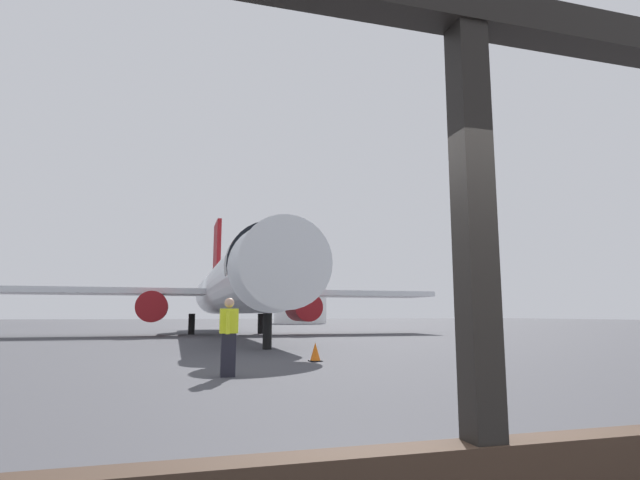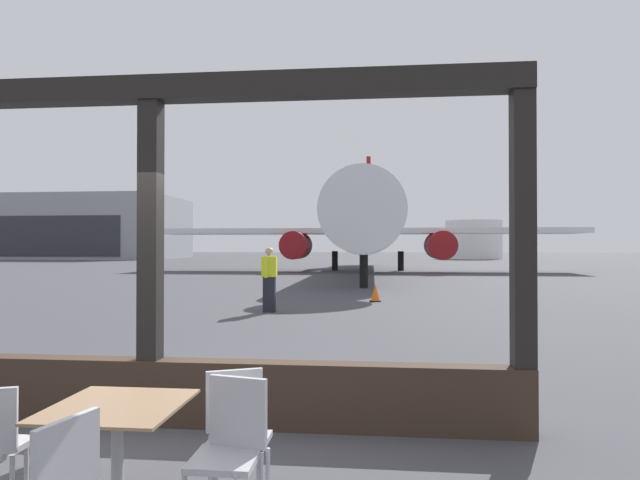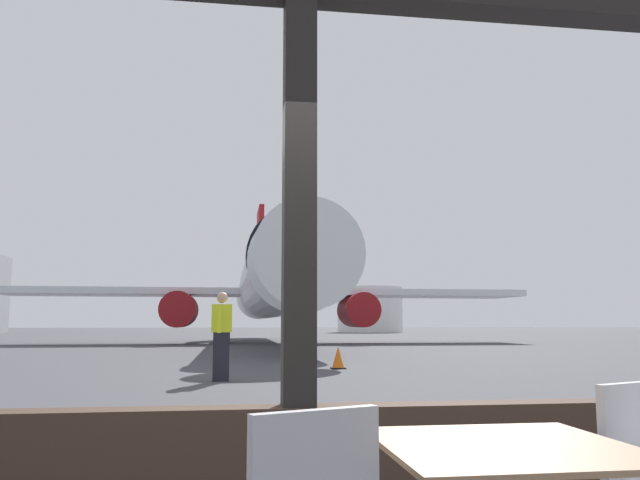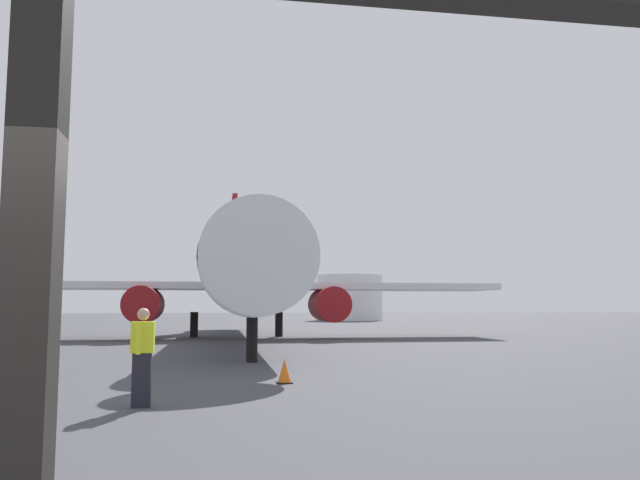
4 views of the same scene
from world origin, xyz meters
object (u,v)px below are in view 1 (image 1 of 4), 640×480
at_px(airplane, 233,287).
at_px(fuel_storage_tank, 300,305).
at_px(traffic_cone, 315,352).
at_px(ground_crew_worker, 229,336).

xyz_separation_m(airplane, fuel_storage_tank, (14.64, 41.40, -0.41)).
height_order(traffic_cone, fuel_storage_tank, fuel_storage_tank).
bearing_deg(fuel_storage_tank, ground_crew_worker, -105.17).
height_order(ground_crew_worker, fuel_storage_tank, fuel_storage_tank).
xyz_separation_m(airplane, traffic_cone, (0.46, -18.38, -2.86)).
relative_size(airplane, fuel_storage_tank, 4.18).
bearing_deg(traffic_cone, fuel_storage_tank, 76.66).
bearing_deg(traffic_cone, ground_crew_worker, -133.21).
bearing_deg(airplane, traffic_cone, -88.55).
height_order(ground_crew_worker, traffic_cone, ground_crew_worker).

